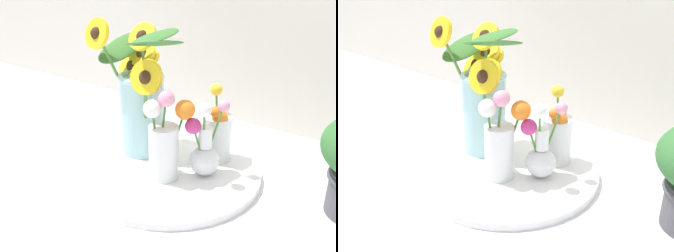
# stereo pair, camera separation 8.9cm
# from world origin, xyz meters

# --- Properties ---
(ground_plane) EXTENTS (6.00, 6.00, 0.00)m
(ground_plane) POSITION_xyz_m (0.00, 0.00, 0.00)
(ground_plane) COLOR silver
(serving_tray) EXTENTS (0.44, 0.44, 0.02)m
(serving_tray) POSITION_xyz_m (0.02, 0.11, 0.01)
(serving_tray) COLOR white
(serving_tray) RESTS_ON ground_plane
(mason_jar_sunflowers) EXTENTS (0.27, 0.21, 0.34)m
(mason_jar_sunflowers) POSITION_xyz_m (-0.08, 0.14, 0.16)
(mason_jar_sunflowers) COLOR #9ED1D6
(mason_jar_sunflowers) RESTS_ON serving_tray
(vase_small_center) EXTENTS (0.09, 0.09, 0.21)m
(vase_small_center) POSITION_xyz_m (0.04, 0.07, 0.11)
(vase_small_center) COLOR white
(vase_small_center) RESTS_ON serving_tray
(vase_bulb_right) EXTENTS (0.07, 0.09, 0.18)m
(vase_bulb_right) POSITION_xyz_m (0.11, 0.13, 0.08)
(vase_bulb_right) COLOR white
(vase_bulb_right) RESTS_ON serving_tray
(vase_small_back) EXTENTS (0.07, 0.08, 0.19)m
(vase_small_back) POSITION_xyz_m (0.09, 0.21, 0.09)
(vase_small_back) COLOR white
(vase_small_back) RESTS_ON serving_tray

